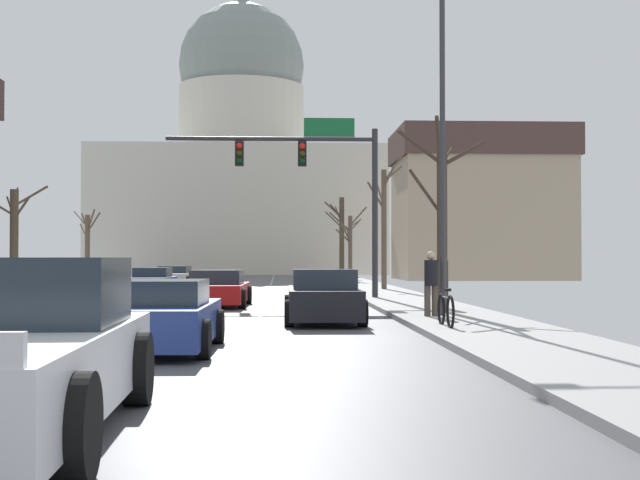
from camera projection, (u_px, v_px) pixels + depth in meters
name	position (u px, v px, depth m)	size (l,w,h in m)	color
ground	(60.00, 344.00, 16.41)	(20.00, 180.00, 0.20)	#505055
signal_gantry	(316.00, 170.00, 33.27)	(7.91, 0.41, 6.71)	#28282D
street_lamp_right	(433.00, 114.00, 22.79)	(2.18, 0.24, 8.86)	#333338
capitol_building	(241.00, 174.00, 93.21)	(28.47, 21.64, 30.74)	beige
sedan_near_00	(218.00, 289.00, 29.46)	(2.15, 4.73, 1.21)	#B71414
sedan_near_01	(323.00, 298.00, 22.09)	(1.96, 4.59, 1.33)	black
sedan_near_02	(156.00, 317.00, 15.40)	(2.15, 4.30, 1.23)	navy
pickup_truck_near_03	(8.00, 355.00, 8.16)	(2.32, 5.68, 1.62)	silver
sedan_oncoming_00	(152.00, 281.00, 40.41)	(1.99, 4.37, 1.17)	navy
sedan_oncoming_01	(174.00, 277.00, 48.92)	(2.11, 4.57, 1.16)	silver
flank_building_02	(480.00, 204.00, 66.28)	(12.62, 9.58, 11.08)	tan
bare_tree_00	(441.00, 216.00, 24.52)	(2.38, 2.36, 5.19)	#423328
bare_tree_01	(15.00, 235.00, 41.90)	(2.23, 2.01, 4.97)	#4C3D2D
bare_tree_02	(384.00, 222.00, 42.18)	(1.69, 2.50, 6.38)	brown
bare_tree_04	(349.00, 243.00, 57.03)	(2.41, 1.97, 4.71)	brown
bare_tree_05	(88.00, 244.00, 56.16)	(1.98, 2.24, 4.61)	brown
bare_tree_06	(341.00, 236.00, 65.89)	(2.59, 1.64, 5.94)	#4C3D2D
pedestrian_00	(431.00, 280.00, 22.48)	(0.35, 0.34, 1.64)	#4C4238
pedestrian_01	(442.00, 278.00, 26.01)	(0.35, 0.34, 1.61)	black
bicycle_parked	(446.00, 310.00, 19.22)	(0.12, 1.77, 0.85)	black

